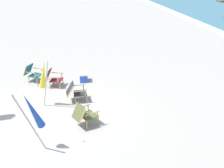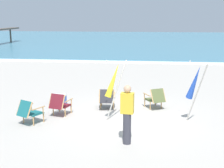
{
  "view_description": "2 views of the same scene",
  "coord_description": "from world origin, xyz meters",
  "px_view_note": "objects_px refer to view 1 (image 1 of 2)",
  "views": [
    {
      "loc": [
        8.36,
        0.91,
        4.74
      ],
      "look_at": [
        -0.69,
        2.24,
        0.68
      ],
      "focal_mm": 42.0,
      "sensor_mm": 36.0,
      "label": 1
    },
    {
      "loc": [
        0.7,
        -10.16,
        3.42
      ],
      "look_at": [
        -0.73,
        1.97,
        0.71
      ],
      "focal_mm": 50.0,
      "sensor_mm": 36.0,
      "label": 2
    }
  ],
  "objects_px": {
    "cooler_box": "(84,77)",
    "beach_chair_back_left": "(76,91)",
    "beach_chair_mid_center": "(32,73)",
    "umbrella_furled_yellow": "(43,75)",
    "beach_chair_front_right": "(84,114)",
    "beach_chair_far_center": "(52,78)",
    "umbrella_furled_blue": "(33,112)"
  },
  "relations": [
    {
      "from": "umbrella_furled_yellow",
      "to": "cooler_box",
      "type": "relative_size",
      "value": 4.11
    },
    {
      "from": "beach_chair_mid_center",
      "to": "umbrella_furled_yellow",
      "type": "height_order",
      "value": "umbrella_furled_yellow"
    },
    {
      "from": "umbrella_furled_blue",
      "to": "umbrella_furled_yellow",
      "type": "height_order",
      "value": "umbrella_furled_yellow"
    },
    {
      "from": "beach_chair_front_right",
      "to": "beach_chair_mid_center",
      "type": "bearing_deg",
      "value": -152.06
    },
    {
      "from": "beach_chair_front_right",
      "to": "umbrella_furled_yellow",
      "type": "xyz_separation_m",
      "value": [
        -1.41,
        -1.31,
        0.89
      ]
    },
    {
      "from": "umbrella_furled_blue",
      "to": "umbrella_furled_yellow",
      "type": "relative_size",
      "value": 1.0
    },
    {
      "from": "cooler_box",
      "to": "beach_chair_back_left",
      "type": "bearing_deg",
      "value": -11.37
    },
    {
      "from": "beach_chair_front_right",
      "to": "umbrella_furled_yellow",
      "type": "relative_size",
      "value": 0.46
    },
    {
      "from": "beach_chair_front_right",
      "to": "beach_chair_mid_center",
      "type": "distance_m",
      "value": 4.55
    },
    {
      "from": "beach_chair_front_right",
      "to": "beach_chair_back_left",
      "type": "height_order",
      "value": "beach_chair_front_right"
    },
    {
      "from": "umbrella_furled_yellow",
      "to": "beach_chair_far_center",
      "type": "bearing_deg",
      "value": 176.38
    },
    {
      "from": "beach_chair_back_left",
      "to": "beach_chair_far_center",
      "type": "xyz_separation_m",
      "value": [
        -1.52,
        -0.95,
        0.01
      ]
    },
    {
      "from": "beach_chair_mid_center",
      "to": "beach_chair_far_center",
      "type": "xyz_separation_m",
      "value": [
        0.72,
        0.94,
        0.0
      ]
    },
    {
      "from": "beach_chair_mid_center",
      "to": "umbrella_furled_blue",
      "type": "distance_m",
      "value": 5.34
    },
    {
      "from": "beach_chair_back_left",
      "to": "cooler_box",
      "type": "bearing_deg",
      "value": 168.63
    },
    {
      "from": "beach_chair_far_center",
      "to": "beach_chair_mid_center",
      "type": "bearing_deg",
      "value": -127.67
    },
    {
      "from": "umbrella_furled_blue",
      "to": "umbrella_furled_yellow",
      "type": "distance_m",
      "value": 2.6
    },
    {
      "from": "beach_chair_front_right",
      "to": "beach_chair_far_center",
      "type": "xyz_separation_m",
      "value": [
        -3.29,
        -1.19,
        0.0
      ]
    },
    {
      "from": "beach_chair_mid_center",
      "to": "beach_chair_front_right",
      "type": "bearing_deg",
      "value": 27.94
    },
    {
      "from": "umbrella_furled_blue",
      "to": "beach_chair_far_center",
      "type": "bearing_deg",
      "value": 177.95
    },
    {
      "from": "beach_chair_front_right",
      "to": "cooler_box",
      "type": "height_order",
      "value": "beach_chair_front_right"
    },
    {
      "from": "beach_chair_front_right",
      "to": "cooler_box",
      "type": "relative_size",
      "value": 1.89
    },
    {
      "from": "beach_chair_mid_center",
      "to": "umbrella_furled_yellow",
      "type": "xyz_separation_m",
      "value": [
        2.61,
        0.82,
        0.89
      ]
    },
    {
      "from": "umbrella_furled_yellow",
      "to": "cooler_box",
      "type": "bearing_deg",
      "value": 147.38
    },
    {
      "from": "beach_chair_mid_center",
      "to": "beach_chair_back_left",
      "type": "distance_m",
      "value": 2.94
    },
    {
      "from": "beach_chair_mid_center",
      "to": "beach_chair_far_center",
      "type": "relative_size",
      "value": 1.08
    },
    {
      "from": "beach_chair_front_right",
      "to": "beach_chair_back_left",
      "type": "distance_m",
      "value": 1.79
    },
    {
      "from": "beach_chair_far_center",
      "to": "umbrella_furled_yellow",
      "type": "bearing_deg",
      "value": -3.62
    },
    {
      "from": "umbrella_furled_blue",
      "to": "beach_chair_front_right",
      "type": "bearing_deg",
      "value": 131.18
    },
    {
      "from": "beach_chair_mid_center",
      "to": "umbrella_furled_yellow",
      "type": "relative_size",
      "value": 0.45
    },
    {
      "from": "beach_chair_front_right",
      "to": "beach_chair_mid_center",
      "type": "relative_size",
      "value": 1.02
    },
    {
      "from": "beach_chair_mid_center",
      "to": "beach_chair_far_center",
      "type": "height_order",
      "value": "beach_chair_far_center"
    }
  ]
}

